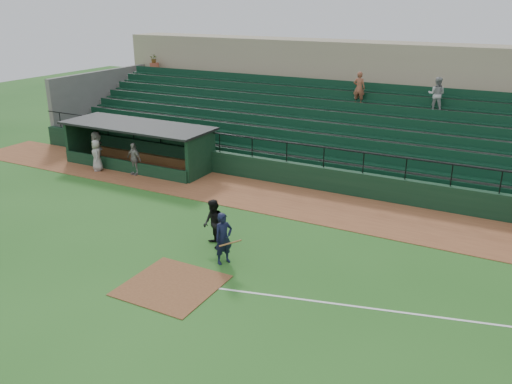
% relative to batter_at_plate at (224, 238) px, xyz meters
% --- Properties ---
extents(ground, '(90.00, 90.00, 0.00)m').
position_rel_batter_at_plate_xyz_m(ground, '(-0.69, -1.24, -0.96)').
color(ground, '#255C1D').
rests_on(ground, ground).
extents(warning_track, '(40.00, 4.00, 0.03)m').
position_rel_batter_at_plate_xyz_m(warning_track, '(-0.69, 6.76, -0.95)').
color(warning_track, brown).
rests_on(warning_track, ground).
extents(home_plate_dirt, '(3.00, 3.00, 0.03)m').
position_rel_batter_at_plate_xyz_m(home_plate_dirt, '(-0.69, -2.24, -0.95)').
color(home_plate_dirt, brown).
rests_on(home_plate_dirt, ground).
extents(foul_line, '(17.49, 4.44, 0.01)m').
position_rel_batter_at_plate_xyz_m(foul_line, '(7.31, -0.04, -0.96)').
color(foul_line, white).
rests_on(foul_line, ground).
extents(stadium_structure, '(38.00, 13.08, 6.40)m').
position_rel_batter_at_plate_xyz_m(stadium_structure, '(-0.69, 15.22, 1.34)').
color(stadium_structure, black).
rests_on(stadium_structure, ground).
extents(dugout, '(8.90, 3.20, 2.42)m').
position_rel_batter_at_plate_xyz_m(dugout, '(-10.44, 8.32, 0.37)').
color(dugout, black).
rests_on(dugout, ground).
extents(batter_at_plate, '(1.16, 0.84, 1.93)m').
position_rel_batter_at_plate_xyz_m(batter_at_plate, '(0.00, 0.00, 0.00)').
color(batter_at_plate, black).
rests_on(batter_at_plate, ground).
extents(umpire, '(1.16, 1.13, 1.89)m').
position_rel_batter_at_plate_xyz_m(umpire, '(-1.05, 0.98, -0.02)').
color(umpire, black).
rests_on(umpire, ground).
extents(dugout_player_a, '(1.09, 0.60, 1.76)m').
position_rel_batter_at_plate_xyz_m(dugout_player_a, '(-9.58, 6.45, -0.05)').
color(dugout_player_a, gray).
rests_on(dugout_player_a, warning_track).
extents(dugout_player_b, '(1.01, 0.98, 1.74)m').
position_rel_batter_at_plate_xyz_m(dugout_player_b, '(-11.87, 6.04, -0.06)').
color(dugout_player_b, '#A49E99').
rests_on(dugout_player_b, warning_track).
extents(dugout_player_c, '(1.66, 1.62, 1.90)m').
position_rel_batter_at_plate_xyz_m(dugout_player_c, '(-12.82, 7.07, 0.02)').
color(dugout_player_c, '#A5A09A').
rests_on(dugout_player_c, warning_track).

